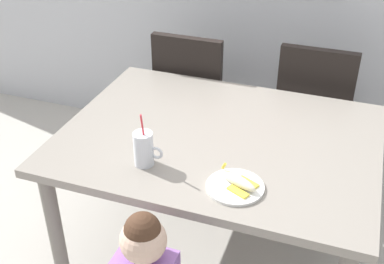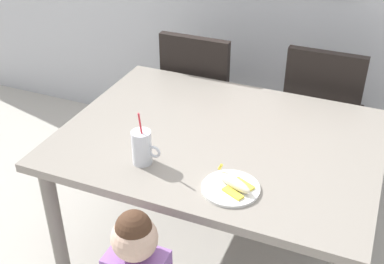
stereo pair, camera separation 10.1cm
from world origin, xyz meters
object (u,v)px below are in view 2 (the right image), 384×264
object	(u,v)px
dining_chair_left	(201,95)
dining_chair_right	(321,112)
snack_plate	(231,188)
peeled_banana	(234,183)
dining_table	(219,152)
milk_cup	(142,149)

from	to	relation	value
dining_chair_left	dining_chair_right	xyz separation A→B (m)	(0.73, 0.07, 0.00)
snack_plate	peeled_banana	distance (m)	0.03
snack_plate	peeled_banana	size ratio (longest dim) A/B	1.33
dining_table	milk_cup	world-z (taller)	milk_cup
dining_table	milk_cup	size ratio (longest dim) A/B	5.70
dining_chair_left	dining_chair_right	distance (m)	0.73
dining_chair_left	milk_cup	xyz separation A→B (m)	(0.15, -1.04, 0.28)
milk_cup	dining_chair_right	bearing A→B (deg)	62.72
dining_chair_left	milk_cup	distance (m)	1.09
dining_chair_left	peeled_banana	bearing A→B (deg)	117.87
dining_table	snack_plate	size ratio (longest dim) A/B	6.24
dining_chair_right	milk_cup	xyz separation A→B (m)	(-0.58, -1.12, 0.28)
snack_plate	dining_chair_right	bearing A→B (deg)	81.31
dining_table	dining_chair_right	bearing A→B (deg)	66.27
dining_chair_left	snack_plate	bearing A→B (deg)	117.27
dining_chair_left	snack_plate	world-z (taller)	dining_chair_left
dining_table	dining_chair_left	distance (m)	0.82
dining_chair_right	snack_plate	size ratio (longest dim) A/B	4.17
milk_cup	snack_plate	world-z (taller)	milk_cup
dining_table	peeled_banana	distance (m)	0.41
peeled_banana	dining_table	bearing A→B (deg)	118.07
dining_table	snack_plate	world-z (taller)	snack_plate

